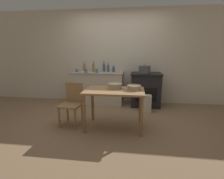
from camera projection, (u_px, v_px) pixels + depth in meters
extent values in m
plane|color=#896B4C|center=(109.00, 121.00, 3.62)|extent=(14.00, 14.00, 0.00)
cube|color=beige|center=(117.00, 57.00, 4.89)|extent=(8.00, 0.07, 2.55)
cube|color=beige|center=(98.00, 88.00, 4.83)|extent=(1.35, 0.55, 0.84)
cube|color=#A9A08F|center=(98.00, 73.00, 4.74)|extent=(1.38, 0.58, 0.03)
cube|color=black|center=(145.00, 90.00, 4.63)|extent=(0.74, 0.63, 0.83)
cube|color=black|center=(146.00, 74.00, 4.53)|extent=(0.78, 0.67, 0.04)
cube|color=black|center=(146.00, 95.00, 4.33)|extent=(0.52, 0.01, 0.35)
cube|color=#997047|center=(114.00, 91.00, 3.20)|extent=(1.09, 0.71, 0.03)
cylinder|color=olive|center=(84.00, 114.00, 3.05)|extent=(0.06, 0.06, 0.70)
cylinder|color=olive|center=(141.00, 117.00, 2.92)|extent=(0.06, 0.06, 0.70)
cylinder|color=olive|center=(93.00, 104.00, 3.64)|extent=(0.06, 0.06, 0.70)
cylinder|color=olive|center=(140.00, 106.00, 3.51)|extent=(0.06, 0.06, 0.70)
cube|color=#997047|center=(71.00, 105.00, 3.37)|extent=(0.44, 0.44, 0.03)
cube|color=#997047|center=(74.00, 92.00, 3.50)|extent=(0.36, 0.07, 0.40)
cylinder|color=#997047|center=(59.00, 118.00, 3.29)|extent=(0.04, 0.04, 0.39)
cylinder|color=#997047|center=(75.00, 119.00, 3.22)|extent=(0.04, 0.04, 0.39)
cylinder|color=#997047|center=(68.00, 112.00, 3.61)|extent=(0.04, 0.04, 0.39)
cylinder|color=#997047|center=(82.00, 113.00, 3.53)|extent=(0.04, 0.04, 0.39)
cube|color=beige|center=(145.00, 103.00, 4.19)|extent=(0.28, 0.20, 0.40)
cylinder|color=#4C4C51|center=(145.00, 70.00, 4.43)|extent=(0.30, 0.30, 0.17)
cylinder|color=#4C4C51|center=(145.00, 66.00, 4.41)|extent=(0.31, 0.31, 0.02)
sphere|color=black|center=(145.00, 65.00, 4.41)|extent=(0.02, 0.02, 0.02)
cylinder|color=tan|center=(115.00, 86.00, 3.32)|extent=(0.26, 0.26, 0.09)
cylinder|color=tan|center=(115.00, 84.00, 3.32)|extent=(0.28, 0.28, 0.01)
cylinder|color=tan|center=(134.00, 88.00, 3.18)|extent=(0.24, 0.24, 0.09)
cylinder|color=tan|center=(134.00, 86.00, 3.17)|extent=(0.26, 0.26, 0.01)
cylinder|color=olive|center=(84.00, 68.00, 4.95)|extent=(0.06, 0.06, 0.19)
cylinder|color=olive|center=(84.00, 63.00, 4.92)|extent=(0.02, 0.02, 0.08)
cylinder|color=#3D5675|center=(114.00, 70.00, 4.76)|extent=(0.08, 0.08, 0.13)
cylinder|color=#3D5675|center=(114.00, 66.00, 4.74)|extent=(0.03, 0.03, 0.05)
cylinder|color=#3D5675|center=(108.00, 69.00, 4.77)|extent=(0.06, 0.06, 0.18)
cylinder|color=#3D5675|center=(108.00, 64.00, 4.75)|extent=(0.02, 0.02, 0.07)
cylinder|color=#3D5675|center=(104.00, 68.00, 4.84)|extent=(0.07, 0.07, 0.20)
cylinder|color=#3D5675|center=(104.00, 63.00, 4.81)|extent=(0.02, 0.02, 0.08)
cylinder|color=olive|center=(94.00, 68.00, 4.79)|extent=(0.07, 0.07, 0.22)
cylinder|color=olive|center=(93.00, 62.00, 4.76)|extent=(0.03, 0.03, 0.08)
cylinder|color=#4C6B99|center=(97.00, 71.00, 4.59)|extent=(0.07, 0.07, 0.10)
cylinder|color=#4C6B99|center=(86.00, 71.00, 4.60)|extent=(0.07, 0.07, 0.09)
cylinder|color=#4C6B99|center=(77.00, 71.00, 4.74)|extent=(0.08, 0.08, 0.08)
cylinder|color=beige|center=(118.00, 71.00, 4.61)|extent=(0.08, 0.08, 0.10)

